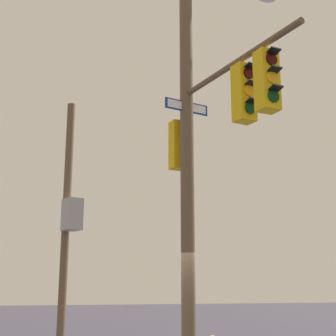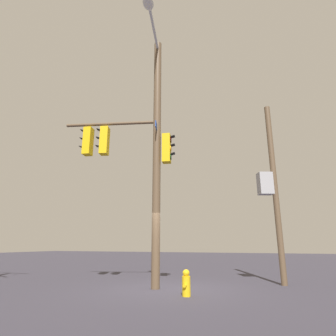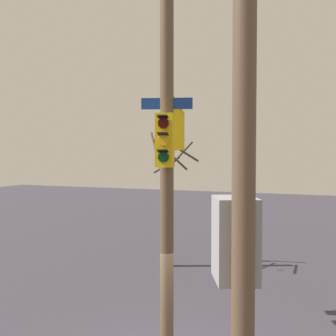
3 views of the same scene
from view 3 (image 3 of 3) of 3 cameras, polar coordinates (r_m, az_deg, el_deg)
main_signal_pole_assembly at (r=8.67m, az=-0.49°, el=5.66°), size 3.23×4.39×9.54m
secondary_pole_assembly at (r=3.88m, az=10.74°, el=-13.15°), size 0.59×0.78×7.03m
bare_tree_behind_pole at (r=15.72m, az=0.41°, el=-4.07°), size 2.01×1.90×5.57m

